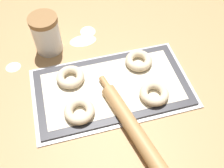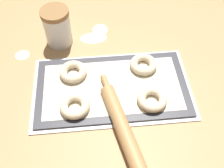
{
  "view_description": "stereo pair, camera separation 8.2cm",
  "coord_description": "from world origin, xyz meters",
  "px_view_note": "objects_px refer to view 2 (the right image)",
  "views": [
    {
      "loc": [
        -0.11,
        -0.48,
        0.68
      ],
      "look_at": [
        0.02,
        -0.01,
        0.02
      ],
      "focal_mm": 42.0,
      "sensor_mm": 36.0,
      "label": 1
    },
    {
      "loc": [
        -0.03,
        -0.49,
        0.68
      ],
      "look_at": [
        0.02,
        -0.01,
        0.02
      ],
      "focal_mm": 42.0,
      "sensor_mm": 36.0,
      "label": 2
    }
  ],
  "objects_px": {
    "bagel_front_right": "(152,99)",
    "flour_canister": "(57,27)",
    "bagel_back_left": "(73,72)",
    "bagel_back_right": "(144,64)",
    "baking_tray": "(112,88)",
    "rolling_pin": "(130,146)",
    "bagel_front_left": "(75,106)"
  },
  "relations": [
    {
      "from": "baking_tray",
      "to": "bagel_back_right",
      "type": "height_order",
      "value": "bagel_back_right"
    },
    {
      "from": "flour_canister",
      "to": "rolling_pin",
      "type": "distance_m",
      "value": 0.48
    },
    {
      "from": "rolling_pin",
      "to": "flour_canister",
      "type": "bearing_deg",
      "value": 114.42
    },
    {
      "from": "bagel_front_left",
      "to": "bagel_front_right",
      "type": "relative_size",
      "value": 1.0
    },
    {
      "from": "bagel_front_left",
      "to": "rolling_pin",
      "type": "bearing_deg",
      "value": -43.28
    },
    {
      "from": "bagel_back_right",
      "to": "rolling_pin",
      "type": "bearing_deg",
      "value": -106.64
    },
    {
      "from": "bagel_back_right",
      "to": "bagel_front_right",
      "type": "bearing_deg",
      "value": -88.64
    },
    {
      "from": "bagel_front_right",
      "to": "flour_canister",
      "type": "height_order",
      "value": "flour_canister"
    },
    {
      "from": "bagel_front_right",
      "to": "flour_canister",
      "type": "relative_size",
      "value": 0.64
    },
    {
      "from": "baking_tray",
      "to": "bagel_front_left",
      "type": "bearing_deg",
      "value": -149.08
    },
    {
      "from": "bagel_front_right",
      "to": "rolling_pin",
      "type": "height_order",
      "value": "rolling_pin"
    },
    {
      "from": "bagel_front_left",
      "to": "bagel_front_right",
      "type": "height_order",
      "value": "same"
    },
    {
      "from": "flour_canister",
      "to": "baking_tray",
      "type": "bearing_deg",
      "value": -53.48
    },
    {
      "from": "baking_tray",
      "to": "bagel_front_right",
      "type": "relative_size",
      "value": 5.59
    },
    {
      "from": "baking_tray",
      "to": "bagel_back_left",
      "type": "relative_size",
      "value": 5.59
    },
    {
      "from": "flour_canister",
      "to": "bagel_back_right",
      "type": "bearing_deg",
      "value": -29.37
    },
    {
      "from": "bagel_back_right",
      "to": "bagel_front_left",
      "type": "bearing_deg",
      "value": -148.38
    },
    {
      "from": "bagel_front_right",
      "to": "rolling_pin",
      "type": "bearing_deg",
      "value": -121.91
    },
    {
      "from": "baking_tray",
      "to": "rolling_pin",
      "type": "bearing_deg",
      "value": -82.17
    },
    {
      "from": "rolling_pin",
      "to": "bagel_back_left",
      "type": "bearing_deg",
      "value": 119.24
    },
    {
      "from": "bagel_front_left",
      "to": "bagel_back_left",
      "type": "bearing_deg",
      "value": 91.91
    },
    {
      "from": "baking_tray",
      "to": "bagel_front_left",
      "type": "distance_m",
      "value": 0.14
    },
    {
      "from": "baking_tray",
      "to": "bagel_back_left",
      "type": "bearing_deg",
      "value": 153.46
    },
    {
      "from": "bagel_back_left",
      "to": "bagel_back_right",
      "type": "xyz_separation_m",
      "value": [
        0.23,
        0.01,
        0.0
      ]
    },
    {
      "from": "bagel_front_left",
      "to": "bagel_front_right",
      "type": "distance_m",
      "value": 0.23
    },
    {
      "from": "bagel_front_right",
      "to": "bagel_back_left",
      "type": "distance_m",
      "value": 0.27
    },
    {
      "from": "bagel_front_right",
      "to": "bagel_back_left",
      "type": "relative_size",
      "value": 1.0
    },
    {
      "from": "rolling_pin",
      "to": "baking_tray",
      "type": "bearing_deg",
      "value": 97.83
    },
    {
      "from": "bagel_front_right",
      "to": "flour_canister",
      "type": "bearing_deg",
      "value": 133.72
    },
    {
      "from": "bagel_front_right",
      "to": "bagel_back_left",
      "type": "height_order",
      "value": "same"
    },
    {
      "from": "baking_tray",
      "to": "flour_canister",
      "type": "bearing_deg",
      "value": 126.52
    },
    {
      "from": "flour_canister",
      "to": "bagel_front_left",
      "type": "bearing_deg",
      "value": -80.05
    }
  ]
}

